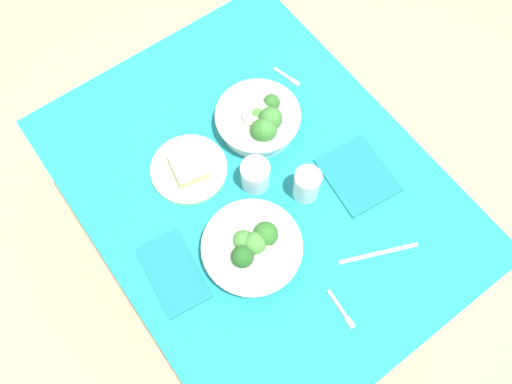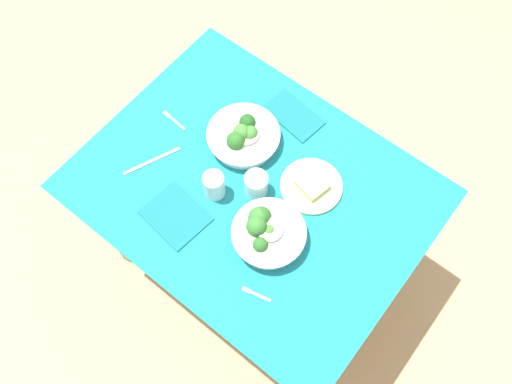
{
  "view_description": "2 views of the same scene",
  "coord_description": "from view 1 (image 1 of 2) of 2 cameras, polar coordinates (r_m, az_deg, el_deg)",
  "views": [
    {
      "loc": [
        -0.45,
        0.34,
        2.03
      ],
      "look_at": [
        -0.03,
        0.02,
        0.78
      ],
      "focal_mm": 36.02,
      "sensor_mm": 36.0,
      "label": 1
    },
    {
      "loc": [
        0.5,
        -0.62,
        2.41
      ],
      "look_at": [
        0.02,
        -0.02,
        0.78
      ],
      "focal_mm": 38.32,
      "sensor_mm": 36.0,
      "label": 2
    }
  ],
  "objects": [
    {
      "name": "water_glass_center",
      "position": [
        1.36,
        0.08,
        1.97
      ],
      "size": [
        0.08,
        0.08,
        0.09
      ],
      "primitive_type": "cylinder",
      "color": "silver",
      "rests_on": "dining_table"
    },
    {
      "name": "napkin_folded_lower",
      "position": [
        1.33,
        -9.18,
        -8.79
      ],
      "size": [
        0.22,
        0.15,
        0.01
      ],
      "primitive_type": "cube",
      "rotation": [
        0.0,
        0.0,
        -0.13
      ],
      "color": "#156870",
      "rests_on": "dining_table"
    },
    {
      "name": "ground_plane",
      "position": [
        2.11,
        0.11,
        -7.5
      ],
      "size": [
        6.0,
        6.0,
        0.0
      ],
      "primitive_type": "plane",
      "color": "tan"
    },
    {
      "name": "dining_table",
      "position": [
        1.52,
        0.15,
        -1.28
      ],
      "size": [
        1.15,
        0.89,
        0.75
      ],
      "color": "#197A84",
      "rests_on": "ground_plane"
    },
    {
      "name": "broccoli_bowl_near",
      "position": [
        1.44,
        0.44,
        7.92
      ],
      "size": [
        0.24,
        0.24,
        0.11
      ],
      "color": "white",
      "rests_on": "dining_table"
    },
    {
      "name": "table_knife_left",
      "position": [
        1.37,
        13.45,
        -6.65
      ],
      "size": [
        0.09,
        0.2,
        0.0
      ],
      "primitive_type": "cube",
      "rotation": [
        0.0,
        0.0,
        1.17
      ],
      "color": "#B7B7BC",
      "rests_on": "dining_table"
    },
    {
      "name": "broccoli_bowl_far",
      "position": [
        1.3,
        -0.42,
        -6.14
      ],
      "size": [
        0.25,
        0.25,
        0.09
      ],
      "color": "white",
      "rests_on": "dining_table"
    },
    {
      "name": "water_glass_side",
      "position": [
        1.35,
        5.66,
        0.81
      ],
      "size": [
        0.07,
        0.07,
        0.1
      ],
      "primitive_type": "cylinder",
      "color": "silver",
      "rests_on": "dining_table"
    },
    {
      "name": "fork_by_near_bowl",
      "position": [
        1.57,
        3.54,
        12.6
      ],
      "size": [
        0.09,
        0.03,
        0.0
      ],
      "rotation": [
        0.0,
        0.0,
        3.38
      ],
      "color": "#B7B7BC",
      "rests_on": "dining_table"
    },
    {
      "name": "fork_by_far_bowl",
      "position": [
        1.31,
        9.51,
        -12.85
      ],
      "size": [
        0.11,
        0.02,
        0.0
      ],
      "rotation": [
        0.0,
        0.0,
        3.05
      ],
      "color": "#B7B7BC",
      "rests_on": "dining_table"
    },
    {
      "name": "bread_side_plate",
      "position": [
        1.42,
        -7.48,
        2.62
      ],
      "size": [
        0.21,
        0.21,
        0.04
      ],
      "color": "#B7D684",
      "rests_on": "dining_table"
    },
    {
      "name": "napkin_folded_upper",
      "position": [
        1.43,
        11.2,
        1.87
      ],
      "size": [
        0.22,
        0.18,
        0.01
      ],
      "primitive_type": "cube",
      "rotation": [
        0.0,
        0.0,
        -0.12
      ],
      "color": "#156870",
      "rests_on": "dining_table"
    }
  ]
}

